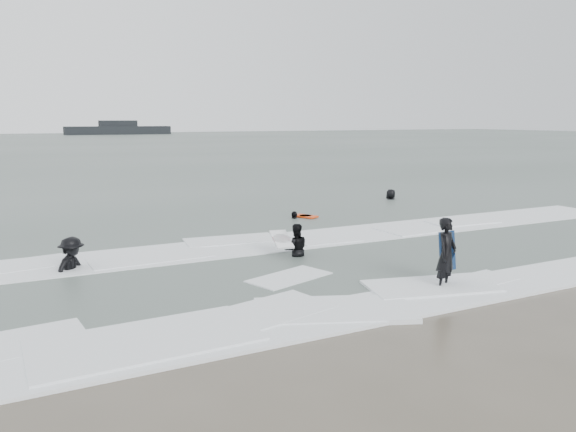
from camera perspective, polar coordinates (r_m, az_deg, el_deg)
name	(u,v)px	position (r m, az deg, el deg)	size (l,w,h in m)	color
ground	(384,297)	(13.15, 9.77, -8.09)	(320.00, 320.00, 0.00)	brown
sea	(66,146)	(90.48, -21.64, 6.65)	(320.00, 320.00, 0.00)	#47544C
surfer_centre	(445,289)	(14.02, 15.65, -7.18)	(0.64, 0.42, 1.76)	black
surfer_wading	(296,257)	(16.56, 0.79, -4.20)	(0.75, 0.59, 1.55)	black
surfer_breaker	(73,272)	(16.03, -21.03, -5.34)	(1.16, 0.67, 1.80)	black
surfer_right_near	(295,220)	(22.63, 0.67, -0.38)	(0.88, 0.37, 1.50)	black
surfer_right_far	(391,200)	(28.52, 10.40, 1.58)	(0.83, 0.54, 1.71)	black
surf_foam	(308,259)	(16.15, 2.04, -4.41)	(30.03, 9.06, 0.09)	white
bodyboards	(333,232)	(17.72, 4.64, -1.64)	(4.44, 10.31, 1.25)	#0F2346
vessel_horizon	(118,129)	(152.98, -16.86, 8.42)	(26.29, 4.69, 3.57)	black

